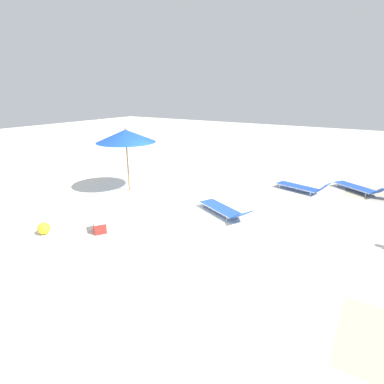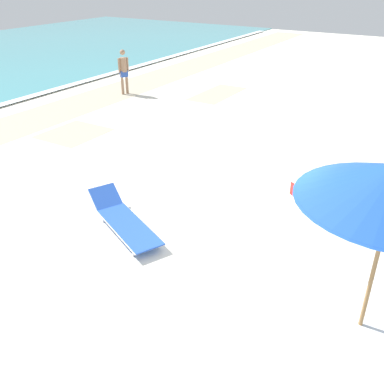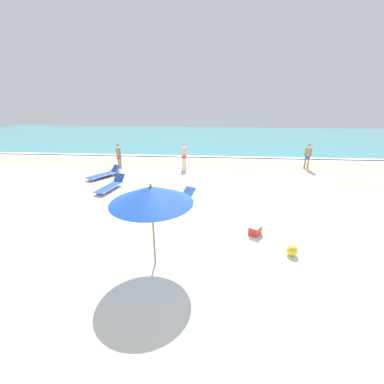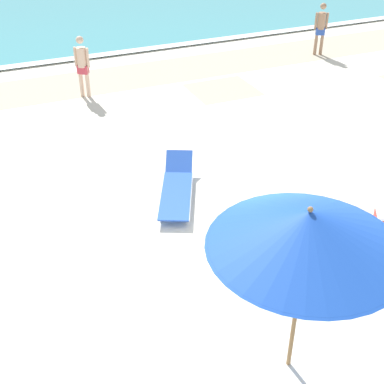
# 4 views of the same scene
# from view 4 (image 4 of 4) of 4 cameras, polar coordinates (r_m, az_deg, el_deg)

# --- Properties ---
(ground_plane) EXTENTS (60.00, 60.00, 0.16)m
(ground_plane) POSITION_cam_4_polar(r_m,az_deg,el_deg) (9.80, 7.36, -6.27)
(ground_plane) COLOR silver
(ocean_water) EXTENTS (60.00, 18.63, 0.07)m
(ocean_water) POSITION_cam_4_polar(r_m,az_deg,el_deg) (28.15, -15.36, 19.11)
(ocean_water) COLOR teal
(ocean_water) RESTS_ON ground_plane
(beach_umbrella) EXTENTS (2.39, 2.39, 2.63)m
(beach_umbrella) POSITION_cam_4_polar(r_m,az_deg,el_deg) (6.36, 12.21, -4.00)
(beach_umbrella) COLOR #9E7547
(beach_umbrella) RESTS_ON ground_plane
(sun_lounger_beside_umbrella) EXTENTS (1.52, 2.29, 0.49)m
(sun_lounger_beside_umbrella) POSITION_cam_4_polar(r_m,az_deg,el_deg) (10.96, -1.65, 0.45)
(sun_lounger_beside_umbrella) COLOR blue
(sun_lounger_beside_umbrella) RESTS_ON ground_plane
(beachgoer_shoreline_child) EXTENTS (0.37, 0.33, 1.76)m
(beachgoer_shoreline_child) POSITION_cam_4_polar(r_m,az_deg,el_deg) (15.80, -11.63, 13.31)
(beachgoer_shoreline_child) COLOR beige
(beachgoer_shoreline_child) RESTS_ON ground_plane
(beachgoer_strolling_adult) EXTENTS (0.41, 0.29, 1.76)m
(beachgoer_strolling_adult) POSITION_cam_4_polar(r_m,az_deg,el_deg) (19.67, 13.58, 16.84)
(beachgoer_strolling_adult) COLOR #A37A5B
(beachgoer_strolling_adult) RESTS_ON ground_plane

